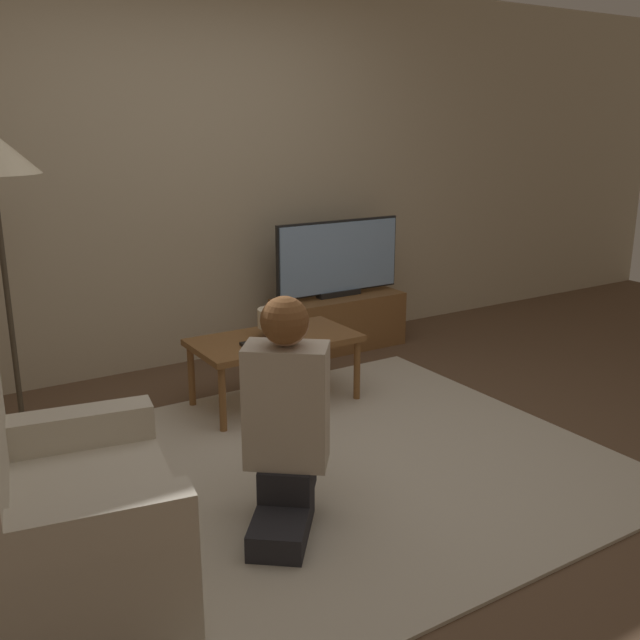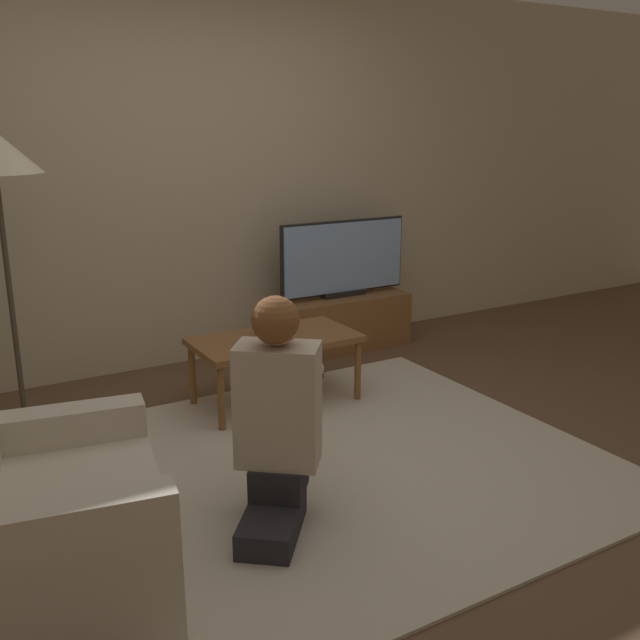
# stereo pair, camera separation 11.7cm
# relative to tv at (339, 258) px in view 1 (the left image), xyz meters

# --- Properties ---
(ground_plane) EXTENTS (10.00, 10.00, 0.00)m
(ground_plane) POSITION_rel_tv_xyz_m (-1.05, -1.60, -0.69)
(ground_plane) COLOR brown
(wall_back) EXTENTS (10.00, 0.06, 2.60)m
(wall_back) POSITION_rel_tv_xyz_m (-1.05, 0.33, 0.61)
(wall_back) COLOR beige
(wall_back) RESTS_ON ground_plane
(rug) EXTENTS (2.53, 2.32, 0.02)m
(rug) POSITION_rel_tv_xyz_m (-1.05, -1.60, -0.68)
(rug) COLOR beige
(rug) RESTS_ON ground_plane
(tv_stand) EXTENTS (0.98, 0.38, 0.40)m
(tv_stand) POSITION_rel_tv_xyz_m (-0.00, -0.00, -0.48)
(tv_stand) COLOR brown
(tv_stand) RESTS_ON ground_plane
(tv) EXTENTS (1.03, 0.08, 0.56)m
(tv) POSITION_rel_tv_xyz_m (0.00, 0.00, 0.00)
(tv) COLOR black
(tv) RESTS_ON tv_stand
(coffee_table) EXTENTS (0.97, 0.52, 0.42)m
(coffee_table) POSITION_rel_tv_xyz_m (-0.94, -0.73, -0.31)
(coffee_table) COLOR brown
(coffee_table) RESTS_ON ground_plane
(armchair) EXTENTS (0.84, 1.00, 0.93)m
(armchair) POSITION_rel_tv_xyz_m (-2.45, -1.93, -0.38)
(armchair) COLOR beige
(armchair) RESTS_ON ground_plane
(person_kneeling) EXTENTS (0.67, 0.75, 0.98)m
(person_kneeling) POSITION_rel_tv_xyz_m (-1.52, -1.90, -0.18)
(person_kneeling) COLOR #232328
(person_kneeling) RESTS_ON rug
(table_lamp) EXTENTS (0.18, 0.18, 0.17)m
(table_lamp) POSITION_rel_tv_xyz_m (-0.94, -0.71, -0.16)
(table_lamp) COLOR #4C3823
(table_lamp) RESTS_ON coffee_table
(remote) EXTENTS (0.04, 0.15, 0.02)m
(remote) POSITION_rel_tv_xyz_m (-1.16, -0.83, -0.25)
(remote) COLOR black
(remote) RESTS_ON coffee_table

